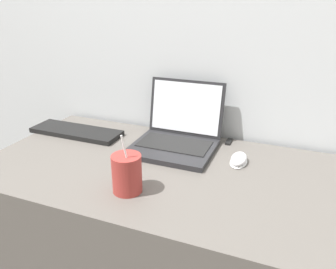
# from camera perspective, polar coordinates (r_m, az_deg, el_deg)

# --- Properties ---
(wall_back) EXTENTS (7.00, 0.04, 2.50)m
(wall_back) POSITION_cam_1_polar(r_m,az_deg,el_deg) (1.36, 7.36, 22.06)
(wall_back) COLOR silver
(wall_back) RESTS_ON ground_plane
(desk) EXTENTS (1.37, 0.67, 0.71)m
(desk) POSITION_cam_1_polar(r_m,az_deg,el_deg) (1.34, 0.97, -19.56)
(desk) COLOR #5B5651
(desk) RESTS_ON ground_plane
(laptop) EXTENTS (0.31, 0.31, 0.24)m
(laptop) POSITION_cam_1_polar(r_m,az_deg,el_deg) (1.29, 1.63, 0.10)
(laptop) COLOR #232326
(laptop) RESTS_ON desk
(drink_cup) EXTENTS (0.09, 0.09, 0.19)m
(drink_cup) POSITION_cam_1_polar(r_m,az_deg,el_deg) (0.99, -7.17, -6.66)
(drink_cup) COLOR #9E332D
(drink_cup) RESTS_ON desk
(computer_mouse) EXTENTS (0.06, 0.11, 0.03)m
(computer_mouse) POSITION_cam_1_polar(r_m,az_deg,el_deg) (1.20, 12.23, -4.24)
(computer_mouse) COLOR white
(computer_mouse) RESTS_ON desk
(external_keyboard) EXTENTS (0.40, 0.13, 0.02)m
(external_keyboard) POSITION_cam_1_polar(r_m,az_deg,el_deg) (1.48, -15.66, 0.51)
(external_keyboard) COLOR black
(external_keyboard) RESTS_ON desk
(usb_stick) EXTENTS (0.02, 0.06, 0.01)m
(usb_stick) POSITION_cam_1_polar(r_m,az_deg,el_deg) (1.36, 10.55, -1.22)
(usb_stick) COLOR black
(usb_stick) RESTS_ON desk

